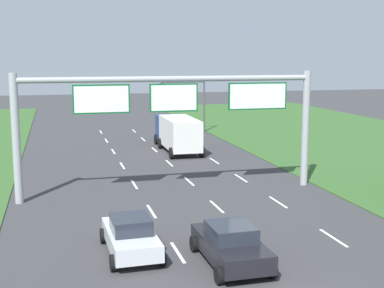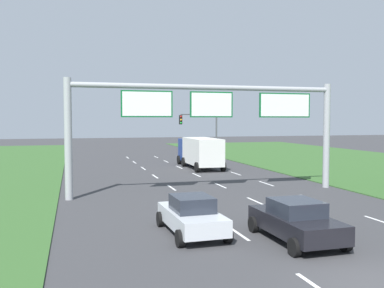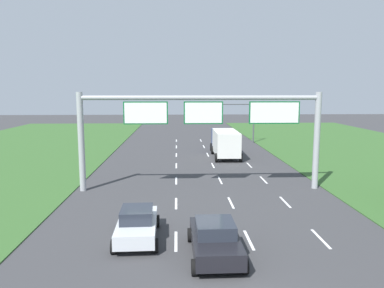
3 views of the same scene
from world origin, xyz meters
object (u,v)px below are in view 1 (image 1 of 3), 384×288
Objects in this scene: car_near_red at (131,236)px; traffic_light_mast at (186,95)px; car_lead_silver at (231,244)px; box_truck at (177,132)px; sign_gantry at (175,108)px.

traffic_light_mast reaches higher than car_near_red.
car_near_red is at bearing 149.70° from car_lead_silver.
traffic_light_mast reaches higher than box_truck.
sign_gantry is at bearing 87.58° from car_lead_silver.
traffic_light_mast is (3.33, 10.43, 2.26)m from box_truck.
car_lead_silver is 0.26× the size of sign_gantry.
box_truck reaches higher than car_near_red.
box_truck is 14.43m from sign_gantry.
traffic_light_mast is (6.91, 35.11, 3.08)m from car_lead_silver.
car_lead_silver is at bearing -97.62° from box_truck.
car_lead_silver is at bearing -31.10° from car_near_red.
car_lead_silver is 0.79× the size of traffic_light_mast.
car_near_red is at bearing -113.08° from sign_gantry.
box_truck is 1.49× the size of traffic_light_mast.
car_near_red is at bearing -107.52° from traffic_light_mast.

